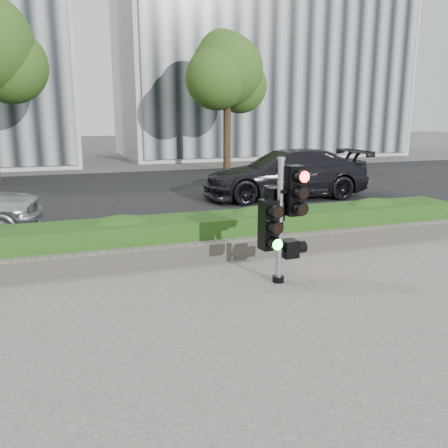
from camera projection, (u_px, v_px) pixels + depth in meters
The scene contains 10 objects.
ground at pixel (232, 302), 6.73m from camera, with size 120.00×120.00×0.00m, color #51514C.
sidewalk at pixel (326, 397), 4.43m from camera, with size 16.00×11.00×0.03m, color #9E9389.
road at pixel (129, 194), 15.92m from camera, with size 60.00×13.00×0.02m, color black.
curb at pixel (178, 243), 9.62m from camera, with size 60.00×0.25×0.12m, color gray.
stone_wall at pixel (195, 253), 8.44m from camera, with size 12.00×0.32×0.34m, color gray.
hedge at pixel (186, 235), 9.00m from camera, with size 12.00×1.00×0.68m, color #408328.
building_right at pixel (256, 64), 31.95m from camera, with size 18.00×10.00×12.00m, color #B7B7B2.
tree_right at pixel (226, 74), 21.81m from camera, with size 4.10×3.58×6.53m.
traffic_signal at pixel (280, 214), 7.26m from camera, with size 0.69×0.53×1.96m.
car_dark at pixel (285, 174), 15.04m from camera, with size 2.15×5.30×1.54m, color black.
Camera 1 is at (-2.22, -5.92, 2.58)m, focal length 38.00 mm.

